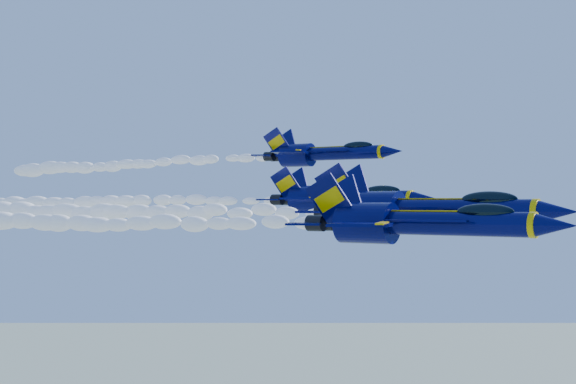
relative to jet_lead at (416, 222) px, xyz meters
The scene contains 8 objects.
jet_lead is the anchor object (origin of this frame).
smoke_trail_jet_lead 28.41m from the jet_lead, behind, with size 42.68×1.97×1.78m, color white.
jet_second 9.80m from the jet_lead, 111.93° to the left, with size 19.23×15.77×7.15m.
smoke_trail_jet_second 34.43m from the jet_lead, 164.73° to the left, with size 42.68×2.30×2.07m, color white.
jet_third 24.32m from the jet_lead, 130.41° to the left, with size 16.17×13.27×6.01m.
smoke_trail_jet_third 47.72m from the jet_lead, 157.21° to the left, with size 42.68×1.93×1.74m, color white.
jet_fourth 36.52m from the jet_lead, 129.87° to the left, with size 16.04×13.15×5.96m.
smoke_trail_jet_fourth 58.52m from the jet_lead, 151.69° to the left, with size 42.68×1.92×1.72m, color white.
Camera 1 is at (33.61, -57.56, 152.63)m, focal length 50.00 mm.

